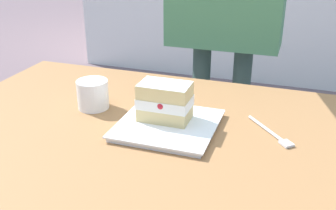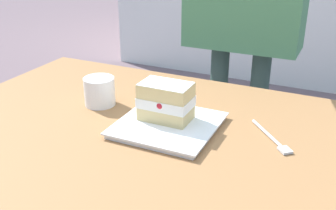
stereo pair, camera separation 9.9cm
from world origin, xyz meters
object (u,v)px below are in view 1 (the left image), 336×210
dessert_fork (272,133)px  coffee_cup (93,94)px  patio_table (171,180)px  cake_slice (165,101)px  dessert_plate (168,125)px

dessert_fork → coffee_cup: coffee_cup is taller
patio_table → cake_slice: 0.20m
patio_table → dessert_plate: (0.03, -0.06, 0.12)m
dessert_plate → dessert_fork: dessert_plate is taller
patio_table → cake_slice: size_ratio=10.03×
cake_slice → dessert_fork: bearing=-172.8°
patio_table → dessert_fork: 0.27m
cake_slice → coffee_cup: bearing=-8.8°
cake_slice → dessert_fork: (-0.26, -0.03, -0.06)m
patio_table → cake_slice: (0.04, -0.08, 0.17)m
patio_table → dessert_plate: 0.14m
patio_table → dessert_fork: (-0.22, -0.11, 0.11)m
cake_slice → dessert_fork: size_ratio=0.94×
dessert_plate → coffee_cup: size_ratio=2.79×
patio_table → coffee_cup: 0.33m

